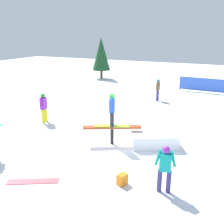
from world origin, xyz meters
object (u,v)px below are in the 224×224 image
(loose_snowboard_coral, at_px, (33,181))
(rail_feature, at_px, (112,129))
(backpack_on_snow, at_px, (122,179))
(bystander_brown, at_px, (158,89))
(bystander_teal, at_px, (165,167))
(main_rider_on_rail, at_px, (112,110))
(bystander_purple, at_px, (44,106))
(pine_tree_near, at_px, (101,54))

(loose_snowboard_coral, bearing_deg, rail_feature, -135.06)
(loose_snowboard_coral, distance_m, backpack_on_snow, 2.74)
(bystander_brown, bearing_deg, bystander_teal, 13.22)
(bystander_teal, distance_m, bystander_brown, 10.20)
(main_rider_on_rail, relative_size, bystander_purple, 0.92)
(bystander_purple, relative_size, pine_tree_near, 0.38)
(bystander_brown, height_order, backpack_on_snow, bystander_brown)
(bystander_purple, bearing_deg, main_rider_on_rail, -112.89)
(rail_feature, bearing_deg, pine_tree_near, -88.02)
(main_rider_on_rail, relative_size, loose_snowboard_coral, 0.89)
(rail_feature, xyz_separation_m, bystander_teal, (-2.71, 2.31, 0.15))
(main_rider_on_rail, bearing_deg, pine_tree_near, -84.16)
(bystander_purple, xyz_separation_m, pine_tree_near, (3.20, -12.44, 1.55))
(loose_snowboard_coral, bearing_deg, main_rider_on_rail, -135.06)
(bystander_brown, bearing_deg, main_rider_on_rail, -1.91)
(main_rider_on_rail, height_order, bystander_brown, main_rider_on_rail)
(main_rider_on_rail, xyz_separation_m, bystander_purple, (4.20, -0.90, -0.60))
(rail_feature, xyz_separation_m, main_rider_on_rail, (0.00, 0.00, 0.80))
(rail_feature, relative_size, backpack_on_snow, 6.49)
(rail_feature, bearing_deg, bystander_brown, -115.94)
(bystander_teal, height_order, bystander_purple, bystander_purple)
(bystander_teal, xyz_separation_m, pine_tree_near, (10.11, -15.64, 1.60))
(bystander_teal, height_order, loose_snowboard_coral, bystander_teal)
(main_rider_on_rail, height_order, backpack_on_snow, main_rider_on_rail)
(bystander_brown, bearing_deg, pine_tree_near, -131.88)
(rail_feature, height_order, bystander_brown, bystander_brown)
(bystander_purple, relative_size, loose_snowboard_coral, 0.97)
(backpack_on_snow, xyz_separation_m, pine_tree_near, (8.90, -15.80, 2.23))
(pine_tree_near, bearing_deg, backpack_on_snow, 119.37)
(main_rider_on_rail, bearing_deg, rail_feature, 0.00)
(main_rider_on_rail, relative_size, pine_tree_near, 0.35)
(rail_feature, relative_size, pine_tree_near, 0.56)
(bystander_brown, relative_size, loose_snowboard_coral, 0.93)
(bystander_purple, xyz_separation_m, loose_snowboard_coral, (-3.16, 4.41, -0.84))
(bystander_brown, relative_size, bystander_purple, 0.96)
(bystander_teal, height_order, pine_tree_near, pine_tree_near)
(rail_feature, distance_m, bystander_teal, 3.56)
(rail_feature, bearing_deg, bystander_purple, -39.10)
(bystander_brown, distance_m, loose_snowboard_coral, 11.06)
(bystander_brown, distance_m, bystander_purple, 7.74)
(main_rider_on_rail, distance_m, bystander_brown, 7.51)
(bystander_brown, height_order, bystander_purple, bystander_purple)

